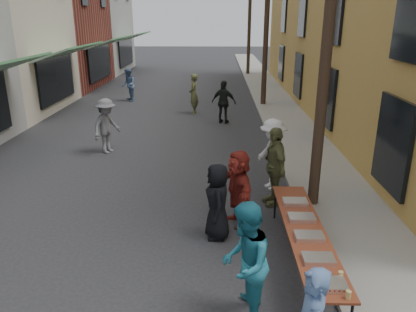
{
  "coord_description": "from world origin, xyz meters",
  "views": [
    {
      "loc": [
        1.96,
        -6.15,
        4.43
      ],
      "look_at": [
        1.72,
        2.95,
        1.3
      ],
      "focal_mm": 35.0,
      "sensor_mm": 36.0,
      "label": 1
    }
  ],
  "objects_px": {
    "utility_pole_far": "(250,16)",
    "guest_front_a": "(217,202)",
    "serving_table": "(305,232)",
    "guest_front_c": "(245,263)",
    "utility_pole_mid": "(267,15)",
    "catering_tray_sausage": "(329,284)",
    "utility_pole_near": "(330,13)"
  },
  "relations": [
    {
      "from": "utility_pole_far",
      "to": "guest_front_a",
      "type": "distance_m",
      "value": 25.91
    },
    {
      "from": "guest_front_a",
      "to": "serving_table",
      "type": "bearing_deg",
      "value": 50.93
    },
    {
      "from": "utility_pole_far",
      "to": "guest_front_c",
      "type": "height_order",
      "value": "utility_pole_far"
    },
    {
      "from": "utility_pole_mid",
      "to": "catering_tray_sausage",
      "type": "xyz_separation_m",
      "value": [
        -0.73,
        -16.2,
        -3.71
      ]
    },
    {
      "from": "serving_table",
      "to": "catering_tray_sausage",
      "type": "xyz_separation_m",
      "value": [
        0.0,
        -1.65,
        0.08
      ]
    },
    {
      "from": "utility_pole_far",
      "to": "serving_table",
      "type": "height_order",
      "value": "utility_pole_far"
    },
    {
      "from": "serving_table",
      "to": "guest_front_a",
      "type": "relative_size",
      "value": 2.44
    },
    {
      "from": "serving_table",
      "to": "guest_front_a",
      "type": "height_order",
      "value": "guest_front_a"
    },
    {
      "from": "utility_pole_near",
      "to": "guest_front_c",
      "type": "distance_m",
      "value": 5.65
    },
    {
      "from": "utility_pole_mid",
      "to": "guest_front_c",
      "type": "bearing_deg",
      "value": -96.89
    },
    {
      "from": "serving_table",
      "to": "guest_front_a",
      "type": "bearing_deg",
      "value": 148.06
    },
    {
      "from": "guest_front_c",
      "to": "serving_table",
      "type": "bearing_deg",
      "value": 150.14
    },
    {
      "from": "guest_front_a",
      "to": "guest_front_c",
      "type": "bearing_deg",
      "value": 2.7
    },
    {
      "from": "serving_table",
      "to": "catering_tray_sausage",
      "type": "height_order",
      "value": "catering_tray_sausage"
    },
    {
      "from": "serving_table",
      "to": "guest_front_c",
      "type": "relative_size",
      "value": 2.08
    },
    {
      "from": "guest_front_a",
      "to": "utility_pole_mid",
      "type": "bearing_deg",
      "value": 163.03
    },
    {
      "from": "guest_front_c",
      "to": "guest_front_a",
      "type": "bearing_deg",
      "value": -159.7
    },
    {
      "from": "serving_table",
      "to": "guest_front_c",
      "type": "height_order",
      "value": "guest_front_c"
    },
    {
      "from": "utility_pole_mid",
      "to": "guest_front_a",
      "type": "xyz_separation_m",
      "value": [
        -2.35,
        -13.54,
        -3.68
      ]
    },
    {
      "from": "utility_pole_mid",
      "to": "utility_pole_far",
      "type": "distance_m",
      "value": 12.0
    },
    {
      "from": "utility_pole_near",
      "to": "catering_tray_sausage",
      "type": "height_order",
      "value": "utility_pole_near"
    },
    {
      "from": "utility_pole_mid",
      "to": "guest_front_c",
      "type": "xyz_separation_m",
      "value": [
        -1.93,
        -15.96,
        -3.54
      ]
    },
    {
      "from": "utility_pole_mid",
      "to": "utility_pole_far",
      "type": "height_order",
      "value": "same"
    },
    {
      "from": "utility_pole_mid",
      "to": "catering_tray_sausage",
      "type": "distance_m",
      "value": 16.64
    },
    {
      "from": "utility_pole_mid",
      "to": "serving_table",
      "type": "bearing_deg",
      "value": -92.88
    },
    {
      "from": "serving_table",
      "to": "catering_tray_sausage",
      "type": "relative_size",
      "value": 8.0
    },
    {
      "from": "catering_tray_sausage",
      "to": "guest_front_a",
      "type": "bearing_deg",
      "value": 121.32
    },
    {
      "from": "utility_pole_far",
      "to": "guest_front_a",
      "type": "xyz_separation_m",
      "value": [
        -2.35,
        -25.54,
        -3.68
      ]
    },
    {
      "from": "utility_pole_far",
      "to": "utility_pole_near",
      "type": "bearing_deg",
      "value": -90.0
    },
    {
      "from": "utility_pole_mid",
      "to": "catering_tray_sausage",
      "type": "relative_size",
      "value": 18.0
    },
    {
      "from": "catering_tray_sausage",
      "to": "guest_front_c",
      "type": "xyz_separation_m",
      "value": [
        -1.2,
        0.24,
        0.17
      ]
    },
    {
      "from": "guest_front_c",
      "to": "utility_pole_far",
      "type": "bearing_deg",
      "value": -173.48
    }
  ]
}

